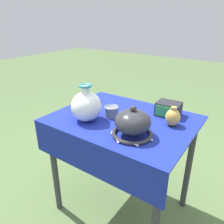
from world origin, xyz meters
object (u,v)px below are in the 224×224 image
at_px(vase_dome_bell, 133,124).
at_px(jar_round_ochre, 173,117).
at_px(cup_wide_slate, 112,111).
at_px(vase_tall_bulbous, 86,106).
at_px(mosaic_tile_box, 168,109).

relative_size(vase_dome_bell, jar_round_ochre, 2.01).
distance_m(jar_round_ochre, cup_wide_slate, 0.40).
xyz_separation_m(jar_round_ochre, cup_wide_slate, (-0.38, -0.11, -0.01)).
bearing_deg(vase_dome_bell, vase_tall_bulbous, 179.21).
height_order(mosaic_tile_box, jar_round_ochre, jar_round_ochre).
xyz_separation_m(vase_tall_bulbous, mosaic_tile_box, (0.40, 0.38, -0.05)).
height_order(vase_tall_bulbous, vase_dome_bell, vase_tall_bulbous).
bearing_deg(vase_tall_bulbous, vase_dome_bell, -0.79).
height_order(vase_tall_bulbous, mosaic_tile_box, vase_tall_bulbous).
relative_size(vase_tall_bulbous, vase_dome_bell, 0.98).
bearing_deg(vase_tall_bulbous, cup_wide_slate, 53.14).
bearing_deg(cup_wide_slate, mosaic_tile_box, 39.33).
height_order(mosaic_tile_box, cup_wide_slate, mosaic_tile_box).
distance_m(vase_tall_bulbous, mosaic_tile_box, 0.56).
xyz_separation_m(vase_dome_bell, mosaic_tile_box, (0.06, 0.39, -0.03)).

